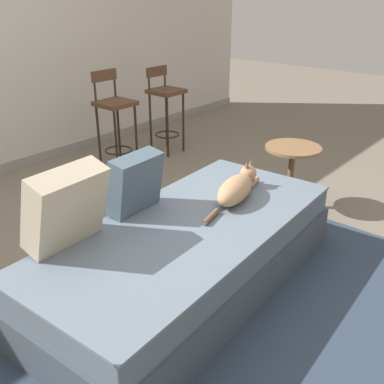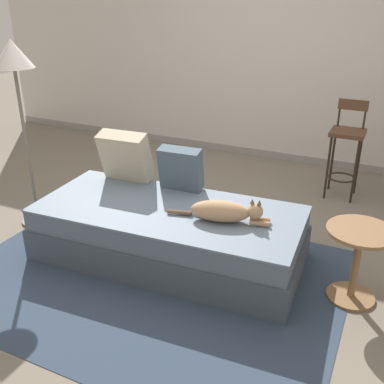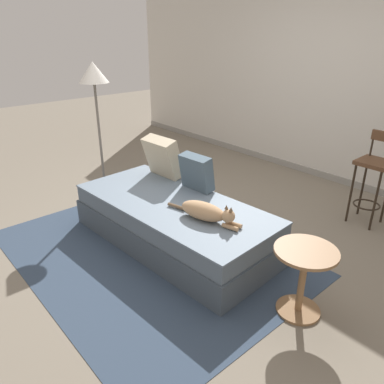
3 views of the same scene
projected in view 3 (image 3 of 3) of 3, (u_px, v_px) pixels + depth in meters
name	position (u px, v px, depth m)	size (l,w,h in m)	color
ground_plane	(204.00, 228.00, 3.88)	(16.00, 16.00, 0.00)	slate
wall_back_panel	(336.00, 80.00, 4.71)	(8.00, 0.10, 2.60)	silver
wall_baseboard_trim	(320.00, 174.00, 5.18)	(8.00, 0.02, 0.09)	gray
area_rug	(149.00, 252.00, 3.45)	(2.71, 2.01, 0.01)	#334256
couch	(174.00, 222.00, 3.55)	(2.06, 1.03, 0.43)	#44505B
throw_pillow_corner	(163.00, 157.00, 3.96)	(0.43, 0.29, 0.44)	beige
throw_pillow_middle	(197.00, 172.00, 3.65)	(0.35, 0.20, 0.36)	#4C6070
cat	(206.00, 212.00, 3.11)	(0.74, 0.27, 0.19)	tan
bar_stool_near_window	(374.00, 173.00, 3.80)	(0.32, 0.32, 0.96)	#2D2319
side_table	(303.00, 272.00, 2.61)	(0.44, 0.44, 0.53)	olive
floor_lamp	(95.00, 86.00, 4.04)	(0.32, 0.32, 1.58)	slate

